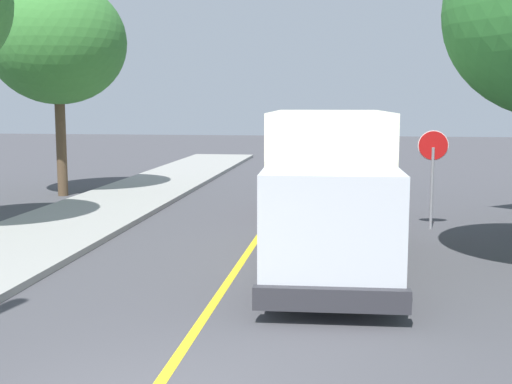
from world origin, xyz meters
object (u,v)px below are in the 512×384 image
(parked_car_mid, at_px, (341,169))
(street_tree_down_block, at_px, (57,43))
(box_truck, at_px, (329,182))
(parked_car_near, at_px, (328,187))
(stop_sign, at_px, (433,160))

(parked_car_mid, height_order, street_tree_down_block, street_tree_down_block)
(box_truck, bearing_deg, parked_car_mid, 89.48)
(parked_car_near, bearing_deg, box_truck, -88.19)
(parked_car_near, relative_size, stop_sign, 1.68)
(parked_car_mid, xyz_separation_m, street_tree_down_block, (-10.02, -3.20, 4.69))
(box_truck, height_order, stop_sign, box_truck)
(stop_sign, xyz_separation_m, street_tree_down_block, (-12.53, 4.71, 3.62))
(box_truck, xyz_separation_m, street_tree_down_block, (-9.91, 9.13, 3.71))
(parked_car_mid, relative_size, stop_sign, 1.69)
(box_truck, xyz_separation_m, parked_car_mid, (0.11, 12.32, -0.97))
(street_tree_down_block, bearing_deg, box_truck, -42.63)
(parked_car_near, distance_m, street_tree_down_block, 11.02)
(parked_car_near, height_order, parked_car_mid, same)
(street_tree_down_block, bearing_deg, stop_sign, -20.60)
(parked_car_near, height_order, stop_sign, stop_sign)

